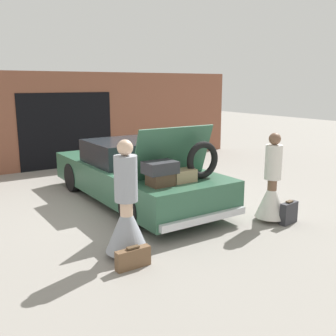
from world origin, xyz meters
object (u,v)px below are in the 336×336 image
object	(u,v)px
car	(135,174)
person_right	(272,190)
suitcase_beside_left_person	(133,258)
person_left	(127,216)
suitcase_beside_right_person	(289,213)

from	to	relation	value
car	person_right	xyz separation A→B (m)	(1.44, -2.51, -0.01)
car	suitcase_beside_left_person	bearing A→B (deg)	-119.31
person_left	car	bearing A→B (deg)	147.69
person_right	suitcase_beside_right_person	bearing A→B (deg)	-140.02
person_left	person_right	size ratio (longest dim) A/B	1.06
person_right	car	bearing A→B (deg)	40.48
suitcase_beside_right_person	person_left	bearing A→B (deg)	172.38
car	suitcase_beside_left_person	world-z (taller)	car
suitcase_beside_left_person	suitcase_beside_right_person	xyz separation A→B (m)	(3.15, -0.01, 0.06)
suitcase_beside_left_person	person_left	bearing A→B (deg)	73.16
person_left	person_right	bearing A→B (deg)	86.29
car	suitcase_beside_left_person	distance (m)	3.21
person_left	person_right	distance (m)	2.88
car	suitcase_beside_left_person	size ratio (longest dim) A/B	9.50
car	person_left	distance (m)	2.78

